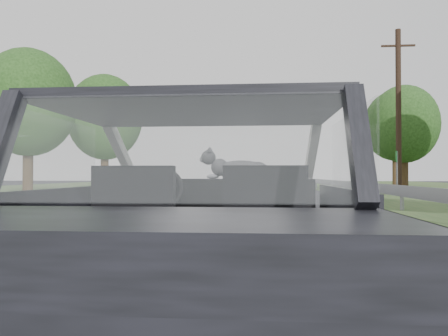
% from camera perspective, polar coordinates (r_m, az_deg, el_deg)
% --- Properties ---
extents(ground, '(140.00, 140.00, 0.00)m').
position_cam_1_polar(ground, '(3.20, -2.26, -19.74)').
color(ground, '#38383C').
rests_on(ground, ground).
extents(subject_car, '(1.80, 4.00, 1.45)m').
position_cam_1_polar(subject_car, '(3.05, -2.25, -6.72)').
color(subject_car, black).
rests_on(subject_car, ground).
extents(dashboard, '(1.58, 0.45, 0.30)m').
position_cam_1_polar(dashboard, '(3.66, -1.02, -3.79)').
color(dashboard, black).
rests_on(dashboard, subject_car).
extents(driver_seat, '(0.50, 0.72, 0.42)m').
position_cam_1_polar(driver_seat, '(2.83, -11.07, -4.01)').
color(driver_seat, black).
rests_on(driver_seat, subject_car).
extents(passenger_seat, '(0.50, 0.72, 0.42)m').
position_cam_1_polar(passenger_seat, '(2.72, 5.38, -4.15)').
color(passenger_seat, black).
rests_on(passenger_seat, subject_car).
extents(steering_wheel, '(0.36, 0.36, 0.04)m').
position_cam_1_polar(steering_wheel, '(3.43, -8.21, -2.80)').
color(steering_wheel, black).
rests_on(steering_wheel, dashboard).
extents(cat, '(0.60, 0.22, 0.27)m').
position_cam_1_polar(cat, '(3.58, 2.17, -0.05)').
color(cat, slate).
rests_on(cat, dashboard).
extents(guardrail, '(0.05, 90.00, 0.32)m').
position_cam_1_polar(guardrail, '(13.59, 21.75, -2.74)').
color(guardrail, gray).
rests_on(guardrail, ground).
extents(other_car, '(1.94, 4.17, 1.33)m').
position_cam_1_polar(other_car, '(25.35, 3.90, -1.72)').
color(other_car, silver).
rests_on(other_car, ground).
extents(highway_sign, '(0.39, 0.85, 2.18)m').
position_cam_1_polar(highway_sign, '(22.80, 21.66, -0.68)').
color(highway_sign, '#0B4816').
rests_on(highway_sign, ground).
extents(utility_pole, '(0.33, 0.33, 8.78)m').
position_cam_1_polar(utility_pole, '(25.10, 21.83, 6.86)').
color(utility_pole, '#332116').
rests_on(utility_pole, ground).
extents(tree_2, '(4.56, 4.56, 6.58)m').
position_cam_1_polar(tree_2, '(30.17, 22.46, 3.46)').
color(tree_2, '#193813').
rests_on(tree_2, ground).
extents(tree_3, '(7.49, 7.49, 8.69)m').
position_cam_1_polar(tree_3, '(43.97, 21.45, 3.49)').
color(tree_3, '#193813').
rests_on(tree_3, ground).
extents(tree_5, '(5.34, 5.34, 7.31)m').
position_cam_1_polar(tree_5, '(24.63, -24.20, 5.30)').
color(tree_5, '#193813').
rests_on(tree_5, ground).
extents(tree_6, '(5.74, 5.74, 7.45)m').
position_cam_1_polar(tree_6, '(29.96, -15.30, 4.30)').
color(tree_6, '#193813').
rests_on(tree_6, ground).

